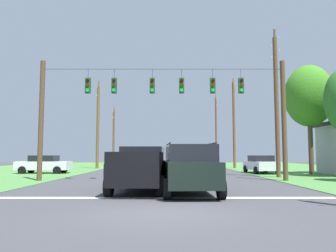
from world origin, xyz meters
TOP-DOWN VIEW (x-y plane):
  - ground_plane at (0.00, 0.00)m, footprint 120.00×120.00m
  - stop_bar_stripe at (0.00, 2.89)m, footprint 12.86×0.45m
  - lane_dash_0 at (0.00, 8.89)m, footprint 2.50×0.15m
  - lane_dash_1 at (0.00, 15.65)m, footprint 2.50×0.15m
  - lane_dash_2 at (0.00, 24.80)m, footprint 2.50×0.15m
  - lane_dash_3 at (0.00, 28.51)m, footprint 2.50×0.15m
  - overhead_signal_span at (-0.08, 10.48)m, footprint 15.19×0.31m
  - pickup_truck at (-0.96, 5.11)m, footprint 2.49×5.49m
  - suv_black at (1.08, 4.03)m, footprint 2.40×4.89m
  - distant_car_crossing_white at (-10.23, 18.20)m, footprint 4.31×2.04m
  - distant_car_oncoming at (8.06, 18.30)m, footprint 2.22×4.40m
  - utility_pole_mid_right at (7.89, 13.42)m, footprint 0.31×1.72m
  - utility_pole_far_right at (7.89, 28.31)m, footprint 0.30×1.53m
  - utility_pole_near_left at (7.86, 42.08)m, footprint 0.30×1.66m
  - utility_pole_far_left at (-7.86, 27.97)m, footprint 0.34×1.85m
  - utility_pole_distant_right at (-8.30, 41.57)m, footprint 0.33×1.62m
  - tree_roadside_left at (11.69, 16.82)m, footprint 3.86×3.86m

SIDE VIEW (x-z plane):
  - ground_plane at x=0.00m, z-range 0.00..0.00m
  - stop_bar_stripe at x=0.00m, z-range 0.00..0.01m
  - lane_dash_0 at x=0.00m, z-range 0.00..0.01m
  - lane_dash_1 at x=0.00m, z-range 0.00..0.01m
  - lane_dash_2 at x=0.00m, z-range 0.00..0.01m
  - lane_dash_3 at x=0.00m, z-range 0.00..0.01m
  - distant_car_crossing_white at x=-10.23m, z-range 0.03..1.55m
  - distant_car_oncoming at x=8.06m, z-range 0.03..1.55m
  - pickup_truck at x=-0.96m, z-range -0.01..1.94m
  - suv_black at x=1.08m, z-range 0.03..2.09m
  - overhead_signal_span at x=-0.08m, z-range 0.57..7.97m
  - utility_pole_distant_right at x=-8.30m, z-range -0.05..8.95m
  - utility_pole_far_left at x=-7.86m, z-range -0.14..10.04m
  - utility_pole_far_right at x=7.89m, z-range -0.12..10.40m
  - utility_pole_mid_right at x=7.89m, z-range -0.06..10.54m
  - utility_pole_near_left at x=7.86m, z-range -0.04..11.07m
  - tree_roadside_left at x=11.69m, z-range 1.89..10.75m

